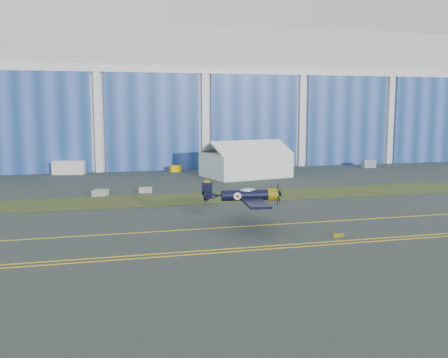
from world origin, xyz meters
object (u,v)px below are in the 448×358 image
object	(u,v)px
warbird	(245,195)
tent	(246,158)
tug	(175,169)
shipping_container	(69,168)

from	to	relation	value
warbird	tent	size ratio (longest dim) A/B	0.76
warbird	tug	xyz separation A→B (m)	(0.72, 50.78, -2.82)
tent	tug	xyz separation A→B (m)	(-11.62, 10.87, -2.83)
warbird	shipping_container	bearing A→B (deg)	117.40
warbird	tent	world-z (taller)	tent
tent	shipping_container	size ratio (longest dim) A/B	2.80
shipping_container	tug	world-z (taller)	shipping_container
tent	shipping_container	distance (m)	34.80
warbird	tug	size ratio (longest dim) A/B	5.94
tent	tug	world-z (taller)	tent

